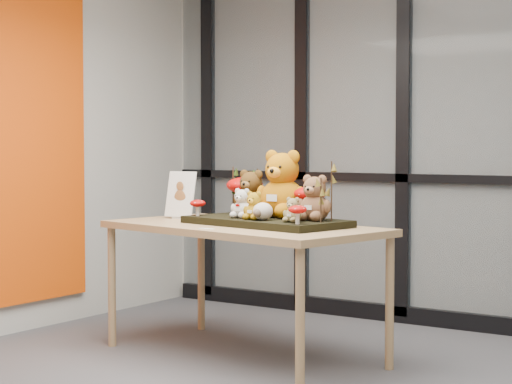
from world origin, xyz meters
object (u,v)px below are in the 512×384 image
Objects in this scene: bear_small_yellow at (254,204)px; mushroom_back_right at (310,201)px; bear_brown_medium at (251,190)px; display_table at (243,235)px; bear_white_bow at (242,202)px; bear_pooh_yellow at (282,180)px; mushroom_front_left at (198,207)px; diorama_tray at (266,222)px; mushroom_front_right at (298,214)px; sign_holder at (181,197)px; mushroom_back_left at (245,194)px; bear_tan_back at (315,195)px; bear_beige_small at (293,208)px.

mushroom_back_right is (0.24, 0.24, 0.01)m from bear_small_yellow.
bear_brown_medium is at bearing 138.29° from bear_small_yellow.
bear_white_bow is at bearing -54.37° from display_table.
bear_white_bow reaches higher than display_table.
mushroom_front_left is (-0.50, -0.18, -0.17)m from bear_pooh_yellow.
mushroom_front_right is at bearing -22.42° from diorama_tray.
bear_small_yellow is 0.34m from mushroom_back_right.
mushroom_front_left is 0.36× the size of sign_holder.
display_table is 16.97× the size of mushroom_front_left.
diorama_tray is 0.27m from bear_pooh_yellow.
mushroom_back_right is 1.84× the size of mushroom_front_right.
bear_white_bow reaches higher than mushroom_front_right.
display_table is 0.38m from mushroom_back_left.
mushroom_back_right is at bearing 14.82° from mushroom_front_left.
display_table is 0.26m from bear_small_yellow.
bear_small_yellow is 1.59× the size of mushroom_front_right.
mushroom_front_right is at bearing -23.12° from bear_brown_medium.
mushroom_front_right is (0.82, -0.17, 0.00)m from mushroom_front_left.
bear_tan_back is at bearing 12.66° from diorama_tray.
display_table is 0.57m from mushroom_front_right.
bear_beige_small is 1.44× the size of mushroom_front_left.
mushroom_back_left is 0.84× the size of sign_holder.
bear_pooh_yellow reaches higher than mushroom_front_left.
mushroom_front_left is (-0.16, -0.29, -0.07)m from mushroom_back_left.
mushroom_back_right reaches higher than mushroom_front_right.
mushroom_front_right is (0.50, -0.18, -0.04)m from bear_white_bow.
mushroom_back_left is at bearing 156.95° from bear_brown_medium.
diorama_tray is at bearing -155.93° from mushroom_back_right.
bear_tan_back is at bearing -47.53° from mushroom_back_right.
bear_tan_back is (0.47, 0.05, 0.25)m from display_table.
bear_brown_medium is 0.45m from mushroom_back_right.
bear_small_yellow reaches higher than diorama_tray.
bear_pooh_yellow is 2.43× the size of bear_small_yellow.
bear_pooh_yellow is 3.87× the size of mushroom_front_right.
mushroom_front_right is at bearing -6.43° from bear_small_yellow.
diorama_tray is at bearing -8.15° from sign_holder.
mushroom_back_left reaches higher than bear_small_yellow.
bear_white_bow is (0.08, -0.22, -0.06)m from bear_brown_medium.
display_table is 1.88× the size of diorama_tray.
bear_small_yellow is at bearing -21.45° from display_table.
diorama_tray is 0.40m from mushroom_back_left.
mushroom_front_right is (0.13, -0.35, -0.05)m from mushroom_back_right.
bear_white_bow reaches higher than bear_beige_small.
mushroom_front_right is (0.37, -0.12, -0.03)m from bear_small_yellow.
sign_holder reaches higher than mushroom_back_left.
sign_holder is (-1.10, 0.35, 0.04)m from mushroom_front_right.
sign_holder is (-0.78, -0.01, -0.12)m from bear_pooh_yellow.
mushroom_back_left is at bearing 133.04° from bear_white_bow.
sign_holder reaches higher than bear_small_yellow.
diorama_tray is at bearing -35.17° from mushroom_back_left.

